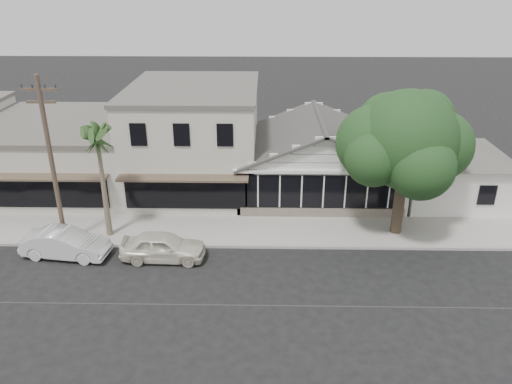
{
  "coord_description": "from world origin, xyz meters",
  "views": [
    {
      "loc": [
        1.61,
        -17.88,
        13.33
      ],
      "look_at": [
        1.16,
        6.0,
        2.77
      ],
      "focal_mm": 35.0,
      "sensor_mm": 36.0,
      "label": 1
    }
  ],
  "objects_px": {
    "utility_pole": "(51,160)",
    "car_0": "(163,246)",
    "car_1": "(65,244)",
    "shade_tree": "(404,141)"
  },
  "relations": [
    {
      "from": "car_0",
      "to": "shade_tree",
      "type": "relative_size",
      "value": 0.53
    },
    {
      "from": "car_0",
      "to": "shade_tree",
      "type": "distance_m",
      "value": 13.48
    },
    {
      "from": "car_1",
      "to": "shade_tree",
      "type": "xyz_separation_m",
      "value": [
        17.29,
        2.93,
        4.57
      ]
    },
    {
      "from": "car_0",
      "to": "shade_tree",
      "type": "xyz_separation_m",
      "value": [
        12.29,
        3.12,
        4.58
      ]
    },
    {
      "from": "utility_pole",
      "to": "car_0",
      "type": "xyz_separation_m",
      "value": [
        5.53,
        -1.42,
        -4.07
      ]
    },
    {
      "from": "car_1",
      "to": "car_0",
      "type": "bearing_deg",
      "value": -85.05
    },
    {
      "from": "car_0",
      "to": "car_1",
      "type": "bearing_deg",
      "value": 89.37
    },
    {
      "from": "utility_pole",
      "to": "car_1",
      "type": "distance_m",
      "value": 4.28
    },
    {
      "from": "utility_pole",
      "to": "car_0",
      "type": "relative_size",
      "value": 2.12
    },
    {
      "from": "shade_tree",
      "to": "utility_pole",
      "type": "bearing_deg",
      "value": -174.56
    }
  ]
}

